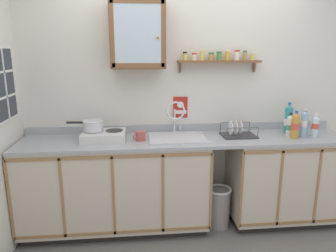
# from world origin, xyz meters

# --- Properties ---
(floor) EXTENTS (6.30, 6.30, 0.00)m
(floor) POSITION_xyz_m (0.00, 0.00, 0.00)
(floor) COLOR slate
(floor) RESTS_ON ground
(back_wall) EXTENTS (3.90, 0.07, 2.52)m
(back_wall) POSITION_xyz_m (0.00, 0.59, 1.27)
(back_wall) COLOR silver
(back_wall) RESTS_ON ground
(lower_cabinet_run) EXTENTS (1.84, 0.59, 0.92)m
(lower_cabinet_run) POSITION_xyz_m (-0.72, 0.28, 0.46)
(lower_cabinet_run) COLOR black
(lower_cabinet_run) RESTS_ON ground
(lower_cabinet_run_right) EXTENTS (1.17, 0.59, 0.92)m
(lower_cabinet_run_right) POSITION_xyz_m (1.06, 0.28, 0.46)
(lower_cabinet_run_right) COLOR black
(lower_cabinet_run_right) RESTS_ON ground
(countertop) EXTENTS (3.26, 0.61, 0.03)m
(countertop) POSITION_xyz_m (0.00, 0.28, 0.94)
(countertop) COLOR #9EA3A8
(countertop) RESTS_ON lower_cabinet_run
(backsplash) EXTENTS (3.26, 0.02, 0.08)m
(backsplash) POSITION_xyz_m (0.00, 0.56, 0.99)
(backsplash) COLOR #9EA3A8
(backsplash) RESTS_ON countertop
(sink) EXTENTS (0.56, 0.48, 0.45)m
(sink) POSITION_xyz_m (-0.10, 0.32, 0.94)
(sink) COLOR silver
(sink) RESTS_ON countertop
(hot_plate_stove) EXTENTS (0.41, 0.32, 0.09)m
(hot_plate_stove) POSITION_xyz_m (-0.81, 0.30, 0.99)
(hot_plate_stove) COLOR silver
(hot_plate_stove) RESTS_ON countertop
(saucepan) EXTENTS (0.35, 0.20, 0.10)m
(saucepan) POSITION_xyz_m (-0.92, 0.33, 1.09)
(saucepan) COLOR silver
(saucepan) RESTS_ON hot_plate_stove
(bottle_soda_green_0) EXTENTS (0.07, 0.07, 0.25)m
(bottle_soda_green_0) POSITION_xyz_m (1.23, 0.32, 1.07)
(bottle_soda_green_0) COLOR #4CB266
(bottle_soda_green_0) RESTS_ON countertop
(bottle_detergent_teal_1) EXTENTS (0.08, 0.08, 0.32)m
(bottle_detergent_teal_1) POSITION_xyz_m (1.09, 0.38, 1.10)
(bottle_detergent_teal_1) COLOR teal
(bottle_detergent_teal_1) RESTS_ON countertop
(bottle_water_blue_2) EXTENTS (0.07, 0.07, 0.29)m
(bottle_water_blue_2) POSITION_xyz_m (1.17, 0.21, 1.09)
(bottle_water_blue_2) COLOR #8CB7E0
(bottle_water_blue_2) RESTS_ON countertop
(bottle_juice_amber_3) EXTENTS (0.07, 0.07, 0.28)m
(bottle_juice_amber_3) POSITION_xyz_m (1.06, 0.18, 1.08)
(bottle_juice_amber_3) COLOR gold
(bottle_juice_amber_3) RESTS_ON countertop
(bottle_water_clear_4) EXTENTS (0.07, 0.07, 0.24)m
(bottle_water_clear_4) POSITION_xyz_m (1.29, 0.21, 1.06)
(bottle_water_clear_4) COLOR silver
(bottle_water_clear_4) RESTS_ON countertop
(bottle_opaque_white_5) EXTENTS (0.07, 0.07, 0.24)m
(bottle_opaque_white_5) POSITION_xyz_m (1.06, 0.28, 1.05)
(bottle_opaque_white_5) COLOR white
(bottle_opaque_white_5) RESTS_ON countertop
(dish_rack) EXTENTS (0.34, 0.26, 0.16)m
(dish_rack) POSITION_xyz_m (0.52, 0.31, 0.98)
(dish_rack) COLOR #333338
(dish_rack) RESTS_ON countertop
(mug) EXTENTS (0.12, 0.10, 0.09)m
(mug) POSITION_xyz_m (-0.46, 0.25, 1.00)
(mug) COLOR #B24C47
(mug) RESTS_ON countertop
(wall_cabinet) EXTENTS (0.52, 0.28, 0.64)m
(wall_cabinet) POSITION_xyz_m (-0.46, 0.44, 1.95)
(wall_cabinet) COLOR brown
(spice_shelf) EXTENTS (0.85, 0.14, 0.23)m
(spice_shelf) POSITION_xyz_m (0.36, 0.50, 1.71)
(spice_shelf) COLOR brown
(warning_sign) EXTENTS (0.15, 0.01, 0.22)m
(warning_sign) POSITION_xyz_m (-0.03, 0.56, 1.21)
(warning_sign) COLOR #B2261E
(trash_bin) EXTENTS (0.25, 0.25, 0.42)m
(trash_bin) POSITION_xyz_m (0.34, 0.23, 0.22)
(trash_bin) COLOR gray
(trash_bin) RESTS_ON ground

